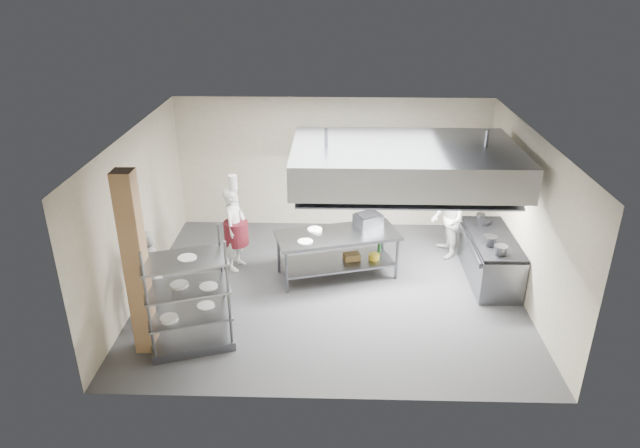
{
  "coord_description": "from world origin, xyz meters",
  "views": [
    {
      "loc": [
        0.07,
        -9.32,
        5.6
      ],
      "look_at": [
        -0.2,
        0.2,
        1.26
      ],
      "focal_mm": 32.0,
      "sensor_mm": 36.0,
      "label": 1
    }
  ],
  "objects_px": {
    "chef_plating": "(151,277)",
    "island": "(337,255)",
    "chef_line": "(447,219)",
    "stockpot": "(490,240)",
    "pass_rack": "(187,293)",
    "griddle": "(368,220)",
    "chef_head": "(235,229)",
    "cooking_range": "(490,259)"
  },
  "relations": [
    {
      "from": "griddle",
      "to": "cooking_range",
      "type": "bearing_deg",
      "value": -41.56
    },
    {
      "from": "pass_rack",
      "to": "chef_plating",
      "type": "distance_m",
      "value": 1.06
    },
    {
      "from": "pass_rack",
      "to": "cooking_range",
      "type": "relative_size",
      "value": 0.96
    },
    {
      "from": "chef_line",
      "to": "griddle",
      "type": "height_order",
      "value": "chef_line"
    },
    {
      "from": "chef_head",
      "to": "chef_line",
      "type": "xyz_separation_m",
      "value": [
        4.29,
        0.66,
        -0.03
      ]
    },
    {
      "from": "chef_line",
      "to": "stockpot",
      "type": "bearing_deg",
      "value": 18.8
    },
    {
      "from": "island",
      "to": "pass_rack",
      "type": "xyz_separation_m",
      "value": [
        -2.33,
        -2.33,
        0.51
      ]
    },
    {
      "from": "island",
      "to": "griddle",
      "type": "xyz_separation_m",
      "value": [
        0.6,
        0.38,
        0.58
      ]
    },
    {
      "from": "pass_rack",
      "to": "griddle",
      "type": "relative_size",
      "value": 3.92
    },
    {
      "from": "griddle",
      "to": "chef_head",
      "type": "bearing_deg",
      "value": 150.65
    },
    {
      "from": "griddle",
      "to": "stockpot",
      "type": "bearing_deg",
      "value": -50.22
    },
    {
      "from": "chef_plating",
      "to": "pass_rack",
      "type": "bearing_deg",
      "value": 30.15
    },
    {
      "from": "chef_head",
      "to": "chef_plating",
      "type": "xyz_separation_m",
      "value": [
        -1.1,
        -1.92,
        -0.01
      ]
    },
    {
      "from": "pass_rack",
      "to": "chef_line",
      "type": "height_order",
      "value": "pass_rack"
    },
    {
      "from": "chef_head",
      "to": "chef_plating",
      "type": "relative_size",
      "value": 1.01
    },
    {
      "from": "pass_rack",
      "to": "chef_plating",
      "type": "height_order",
      "value": "pass_rack"
    },
    {
      "from": "chef_plating",
      "to": "stockpot",
      "type": "bearing_deg",
      "value": 83.23
    },
    {
      "from": "chef_line",
      "to": "chef_plating",
      "type": "xyz_separation_m",
      "value": [
        -5.39,
        -2.59,
        0.02
      ]
    },
    {
      "from": "island",
      "to": "cooking_range",
      "type": "height_order",
      "value": "island"
    },
    {
      "from": "cooking_range",
      "to": "chef_plating",
      "type": "bearing_deg",
      "value": -165.18
    },
    {
      "from": "cooking_range",
      "to": "griddle",
      "type": "bearing_deg",
      "value": 169.99
    },
    {
      "from": "island",
      "to": "chef_plating",
      "type": "distance_m",
      "value": 3.55
    },
    {
      "from": "cooking_range",
      "to": "chef_head",
      "type": "xyz_separation_m",
      "value": [
        -4.98,
        0.32,
        0.44
      ]
    },
    {
      "from": "island",
      "to": "cooking_range",
      "type": "xyz_separation_m",
      "value": [
        2.96,
        -0.03,
        -0.04
      ]
    },
    {
      "from": "chef_plating",
      "to": "chef_head",
      "type": "bearing_deg",
      "value": 131.28
    },
    {
      "from": "chef_head",
      "to": "cooking_range",
      "type": "bearing_deg",
      "value": -78.83
    },
    {
      "from": "cooking_range",
      "to": "chef_line",
      "type": "relative_size",
      "value": 1.21
    },
    {
      "from": "chef_head",
      "to": "griddle",
      "type": "height_order",
      "value": "chef_head"
    },
    {
      "from": "island",
      "to": "griddle",
      "type": "distance_m",
      "value": 0.91
    },
    {
      "from": "chef_line",
      "to": "chef_plating",
      "type": "relative_size",
      "value": 0.97
    },
    {
      "from": "island",
      "to": "stockpot",
      "type": "xyz_separation_m",
      "value": [
        2.8,
        -0.36,
        0.53
      ]
    },
    {
      "from": "pass_rack",
      "to": "stockpot",
      "type": "distance_m",
      "value": 5.49
    },
    {
      "from": "chef_head",
      "to": "griddle",
      "type": "relative_size",
      "value": 3.48
    },
    {
      "from": "chef_plating",
      "to": "island",
      "type": "bearing_deg",
      "value": 98.76
    },
    {
      "from": "pass_rack",
      "to": "chef_line",
      "type": "bearing_deg",
      "value": 16.75
    },
    {
      "from": "chef_line",
      "to": "stockpot",
      "type": "relative_size",
      "value": 6.62
    },
    {
      "from": "island",
      "to": "chef_line",
      "type": "xyz_separation_m",
      "value": [
        2.27,
        0.94,
        0.37
      ]
    },
    {
      "from": "chef_plating",
      "to": "griddle",
      "type": "relative_size",
      "value": 3.45
    },
    {
      "from": "cooking_range",
      "to": "chef_line",
      "type": "distance_m",
      "value": 1.26
    },
    {
      "from": "chef_plating",
      "to": "griddle",
      "type": "height_order",
      "value": "chef_plating"
    },
    {
      "from": "pass_rack",
      "to": "stockpot",
      "type": "height_order",
      "value": "pass_rack"
    },
    {
      "from": "griddle",
      "to": "island",
      "type": "bearing_deg",
      "value": -178.95
    }
  ]
}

